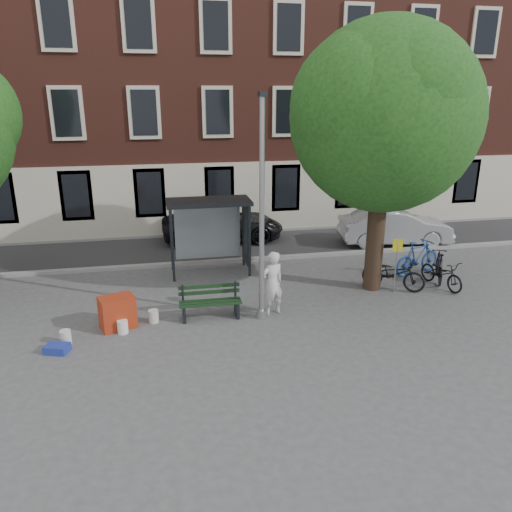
{
  "coord_description": "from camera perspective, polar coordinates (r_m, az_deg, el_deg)",
  "views": [
    {
      "loc": [
        -2.69,
        -12.62,
        6.09
      ],
      "look_at": [
        0.12,
        1.36,
        1.4
      ],
      "focal_mm": 35.0,
      "sensor_mm": 36.0,
      "label": 1
    }
  ],
  "objects": [
    {
      "name": "road",
      "position": [
        20.72,
        -3.38,
        1.09
      ],
      "size": [
        40.0,
        4.0,
        0.01
      ],
      "primitive_type": "cube",
      "color": "#28282B",
      "rests_on": "ground"
    },
    {
      "name": "bike_b",
      "position": [
        18.27,
        17.97,
        -0.17
      ],
      "size": [
        2.11,
        1.22,
        1.22
      ],
      "primitive_type": "imported",
      "rotation": [
        0.0,
        0.0,
        1.91
      ],
      "color": "navy",
      "rests_on": "ground"
    },
    {
      "name": "bench",
      "position": [
        14.21,
        -5.26,
        -5.43
      ],
      "size": [
        1.75,
        0.59,
        0.9
      ],
      "rotation": [
        0.0,
        0.0,
        -0.01
      ],
      "color": "#1E2328",
      "rests_on": "ground"
    },
    {
      "name": "car_dark",
      "position": [
        21.5,
        -3.81,
        3.69
      ],
      "size": [
        5.27,
        2.64,
        1.43
      ],
      "primitive_type": "imported",
      "rotation": [
        0.0,
        0.0,
        1.52
      ],
      "color": "black",
      "rests_on": "ground"
    },
    {
      "name": "bucket_c",
      "position": [
        13.8,
        -14.99,
        -7.83
      ],
      "size": [
        0.36,
        0.36,
        0.36
      ],
      "primitive_type": "cylinder",
      "rotation": [
        0.0,
        0.0,
        0.33
      ],
      "color": "white",
      "rests_on": "ground"
    },
    {
      "name": "curb_far",
      "position": [
        22.61,
        -4.1,
        2.69
      ],
      "size": [
        40.0,
        0.25,
        0.12
      ],
      "primitive_type": "cube",
      "color": "gray",
      "rests_on": "ground"
    },
    {
      "name": "painter",
      "position": [
        14.18,
        1.88,
        -3.11
      ],
      "size": [
        0.8,
        0.66,
        1.88
      ],
      "primitive_type": "imported",
      "rotation": [
        0.0,
        0.0,
        3.49
      ],
      "color": "silver",
      "rests_on": "ground"
    },
    {
      "name": "red_stand",
      "position": [
        14.03,
        -15.55,
        -6.22
      ],
      "size": [
        1.05,
        0.87,
        0.9
      ],
      "primitive_type": "cube",
      "rotation": [
        0.0,
        0.0,
        0.34
      ],
      "color": "#9F2E15",
      "rests_on": "ground"
    },
    {
      "name": "blue_crate",
      "position": [
        13.39,
        -21.78,
        -9.79
      ],
      "size": [
        0.65,
        0.56,
        0.2
      ],
      "primitive_type": "cube",
      "rotation": [
        0.0,
        0.0,
        -0.33
      ],
      "color": "#22339B",
      "rests_on": "ground"
    },
    {
      "name": "ground",
      "position": [
        14.27,
        0.62,
        -7.06
      ],
      "size": [
        90.0,
        90.0,
        0.0
      ],
      "primitive_type": "plane",
      "color": "#4C4C4F",
      "rests_on": "ground"
    },
    {
      "name": "building_row",
      "position": [
        25.78,
        -5.7,
        20.14
      ],
      "size": [
        30.0,
        8.0,
        14.0
      ],
      "primitive_type": "cube",
      "color": "brown",
      "rests_on": "ground"
    },
    {
      "name": "car_silver",
      "position": [
        21.65,
        15.6,
        3.26
      ],
      "size": [
        4.76,
        2.21,
        1.51
      ],
      "primitive_type": "imported",
      "rotation": [
        0.0,
        0.0,
        1.43
      ],
      "color": "#9FA1A6",
      "rests_on": "ground"
    },
    {
      "name": "curb_near",
      "position": [
        18.82,
        -2.53,
        -0.5
      ],
      "size": [
        40.0,
        0.25,
        0.12
      ],
      "primitive_type": "cube",
      "color": "gray",
      "rests_on": "ground"
    },
    {
      "name": "notice_sign",
      "position": [
        16.19,
        15.8,
        0.15
      ],
      "size": [
        0.31,
        0.08,
        1.78
      ],
      "rotation": [
        0.0,
        0.0,
        -0.19
      ],
      "color": "#9EA0A3",
      "rests_on": "ground"
    },
    {
      "name": "bucket_a",
      "position": [
        14.22,
        -11.63,
        -6.76
      ],
      "size": [
        0.33,
        0.33,
        0.36
      ],
      "primitive_type": "cylinder",
      "rotation": [
        0.0,
        0.0,
        -0.21
      ],
      "color": "silver",
      "rests_on": "ground"
    },
    {
      "name": "bucket_b",
      "position": [
        13.7,
        -20.93,
        -8.65
      ],
      "size": [
        0.36,
        0.36,
        0.36
      ],
      "primitive_type": "cylinder",
      "rotation": [
        0.0,
        0.0,
        -0.39
      ],
      "color": "silver",
      "rests_on": "ground"
    },
    {
      "name": "tree_right",
      "position": [
        15.54,
        14.79,
        15.88
      ],
      "size": [
        5.76,
        5.6,
        8.2
      ],
      "color": "black",
      "rests_on": "ground"
    },
    {
      "name": "bike_a",
      "position": [
        16.7,
        15.43,
        -1.92
      ],
      "size": [
        2.03,
        1.8,
        1.06
      ],
      "primitive_type": "imported",
      "rotation": [
        0.0,
        0.0,
        0.91
      ],
      "color": "black",
      "rests_on": "ground"
    },
    {
      "name": "lamppost",
      "position": [
        13.32,
        0.66,
        3.83
      ],
      "size": [
        0.28,
        0.35,
        6.11
      ],
      "color": "#9EA0A3",
      "rests_on": "ground"
    },
    {
      "name": "bike_c",
      "position": [
        17.38,
        20.46,
        -1.85
      ],
      "size": [
        1.03,
        1.9,
        0.95
      ],
      "primitive_type": "imported",
      "rotation": [
        0.0,
        0.0,
        0.23
      ],
      "color": "black",
      "rests_on": "ground"
    },
    {
      "name": "bus_shelter",
      "position": [
        17.37,
        -4.14,
        4.25
      ],
      "size": [
        2.85,
        1.45,
        2.62
      ],
      "color": "#1E2328",
      "rests_on": "ground"
    },
    {
      "name": "bike_d",
      "position": [
        17.92,
        20.21,
        -1.09
      ],
      "size": [
        1.17,
        1.76,
        1.03
      ],
      "primitive_type": "imported",
      "rotation": [
        0.0,
        0.0,
        2.71
      ],
      "color": "black",
      "rests_on": "ground"
    }
  ]
}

